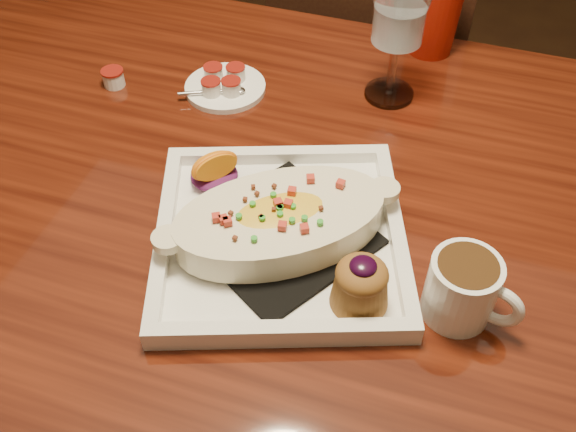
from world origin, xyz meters
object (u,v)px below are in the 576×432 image
(red_tumbler, at_px, (436,10))
(chair_far, at_px, (369,78))
(plate, at_px, (284,230))
(saucer, at_px, (223,85))
(goblet, at_px, (399,19))
(table, at_px, (279,228))
(coffee_mug, at_px, (464,288))

(red_tumbler, bearing_deg, chair_far, 121.29)
(plate, xyz_separation_m, saucer, (-0.20, 0.28, -0.02))
(chair_far, height_order, goblet, goblet)
(table, xyz_separation_m, chair_far, (-0.00, 0.63, -0.15))
(plate, bearing_deg, chair_far, 73.58)
(chair_far, distance_m, goblet, 0.55)
(chair_far, bearing_deg, saucer, 71.43)
(plate, height_order, red_tumbler, red_tumbler)
(coffee_mug, height_order, saucer, coffee_mug)
(red_tumbler, bearing_deg, plate, -100.35)
(coffee_mug, distance_m, red_tumbler, 0.56)
(plate, xyz_separation_m, red_tumbler, (0.09, 0.51, 0.04))
(goblet, bearing_deg, red_tumbler, 76.48)
(coffee_mug, bearing_deg, plate, -173.62)
(saucer, bearing_deg, plate, -54.64)
(coffee_mug, height_order, red_tumbler, red_tumbler)
(chair_far, relative_size, plate, 2.35)
(red_tumbler, bearing_deg, table, -109.23)
(table, xyz_separation_m, plate, (0.05, -0.11, 0.13))
(coffee_mug, bearing_deg, red_tumbler, 117.56)
(plate, bearing_deg, table, 93.06)
(coffee_mug, xyz_separation_m, goblet, (-0.17, 0.39, 0.09))
(plate, distance_m, goblet, 0.37)
(plate, relative_size, coffee_mug, 3.53)
(plate, distance_m, coffee_mug, 0.22)
(plate, distance_m, saucer, 0.35)
(table, relative_size, red_tumbler, 10.05)
(chair_far, height_order, coffee_mug, chair_far)
(table, bearing_deg, saucer, 131.64)
(table, height_order, red_tumbler, red_tumbler)
(chair_far, relative_size, saucer, 7.11)
(plate, distance_m, red_tumbler, 0.52)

